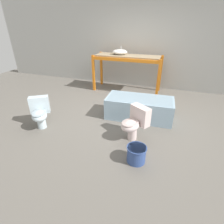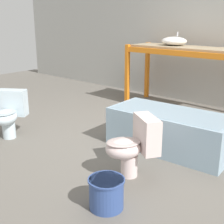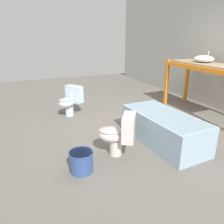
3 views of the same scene
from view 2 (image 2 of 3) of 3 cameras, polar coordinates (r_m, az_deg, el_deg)
ground_plane at (r=4.33m, az=5.58°, el=-4.85°), size 12.00×12.00×0.00m
warehouse_wall_rear at (r=5.99m, az=19.16°, el=16.08°), size 10.80×0.08×3.20m
shelving_rack at (r=5.60m, az=13.23°, el=9.78°), size 2.09×0.73×1.12m
sink_basin at (r=5.73m, az=11.28°, el=12.60°), size 0.46×0.39×0.23m
bathtub_main at (r=3.96m, az=10.55°, el=-2.87°), size 1.54×0.76×0.49m
toilet_near at (r=4.50m, az=-18.34°, el=-0.06°), size 0.58×0.63×0.64m
toilet_far at (r=3.24m, az=4.04°, el=-5.89°), size 0.58×0.63×0.64m
bucket_white at (r=2.80m, az=-1.03°, el=-14.50°), size 0.32×0.32×0.28m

